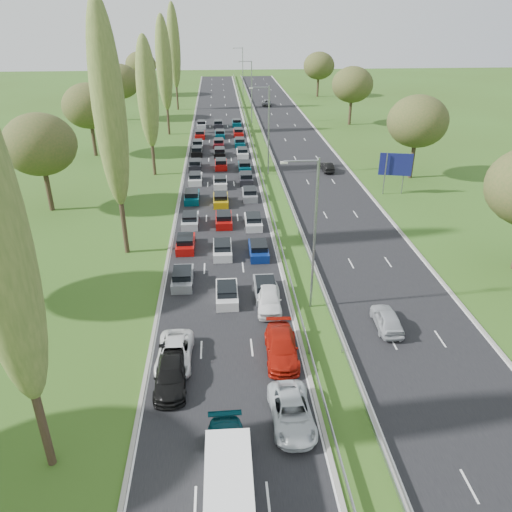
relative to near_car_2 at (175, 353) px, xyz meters
name	(u,v)px	position (x,y,z in m)	size (l,w,h in m)	color
ground	(267,170)	(10.19, 43.17, -0.71)	(260.00, 260.00, 0.00)	#334F18
near_carriageway	(220,166)	(3.44, 45.67, -0.71)	(10.50, 215.00, 0.04)	black
far_carriageway	(310,164)	(16.94, 45.67, -0.71)	(10.50, 215.00, 0.04)	black
central_reservation	(265,162)	(10.19, 45.67, -0.16)	(2.36, 215.00, 0.32)	gray
lamp_columns	(269,132)	(10.19, 41.17, 5.29)	(0.18, 140.18, 12.00)	gray
poplar_row	(135,96)	(-5.81, 31.34, 11.67)	(2.80, 127.80, 22.44)	#2D2116
woodland_left	(30,153)	(-16.31, 25.80, 6.97)	(8.00, 166.00, 11.10)	#2D2116
woodland_right	(443,136)	(29.69, 29.84, 6.97)	(8.00, 153.00, 11.10)	#2D2116
traffic_queue_fill	(220,173)	(3.43, 40.70, -0.27)	(8.97, 69.91, 0.80)	slate
near_car_2	(175,353)	(0.00, 0.00, 0.00)	(2.30, 4.99, 1.39)	white
near_car_3	(171,375)	(-0.09, -2.23, 0.02)	(1.98, 4.88, 1.42)	black
near_car_7	(227,459)	(3.27, -8.99, 0.08)	(2.18, 5.36, 1.56)	#05404C
near_car_10	(292,412)	(6.99, -5.92, 0.01)	(2.32, 5.03, 1.40)	silver
near_car_11	(281,347)	(7.13, 0.05, 0.07)	(2.13, 5.24, 1.52)	#A8160A
near_car_12	(269,299)	(6.89, 6.22, 0.10)	(1.87, 4.66, 1.59)	white
far_car_0	(387,319)	(15.27, 2.88, 0.03)	(1.71, 4.24, 1.45)	#A5A9AE
far_car_1	(327,167)	(18.76, 41.88, -0.04)	(1.38, 3.95, 1.30)	black
far_car_2	(267,102)	(15.11, 96.44, -0.04)	(2.16, 4.68, 1.30)	gray
white_van_front	(229,487)	(3.33, -10.91, 0.45)	(2.21, 5.63, 2.26)	white
direction_sign	(395,166)	(25.09, 31.76, 2.86)	(3.92, 1.02, 5.20)	gray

